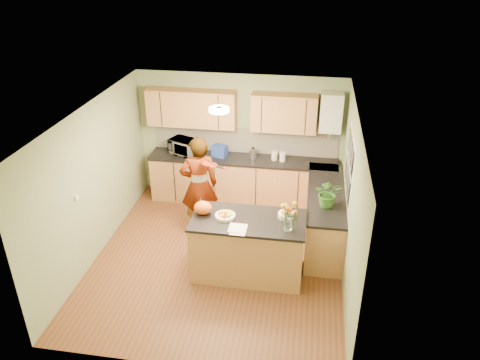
# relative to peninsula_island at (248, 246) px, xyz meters

# --- Properties ---
(floor) EXTENTS (4.50, 4.50, 0.00)m
(floor) POSITION_rel_peninsula_island_xyz_m (-0.53, 0.29, -0.49)
(floor) COLOR brown
(floor) RESTS_ON ground
(ceiling) EXTENTS (4.00, 4.50, 0.02)m
(ceiling) POSITION_rel_peninsula_island_xyz_m (-0.53, 0.29, 2.01)
(ceiling) COLOR white
(ceiling) RESTS_ON wall_back
(wall_back) EXTENTS (4.00, 0.02, 2.50)m
(wall_back) POSITION_rel_peninsula_island_xyz_m (-0.53, 2.54, 0.76)
(wall_back) COLOR gray
(wall_back) RESTS_ON floor
(wall_front) EXTENTS (4.00, 0.02, 2.50)m
(wall_front) POSITION_rel_peninsula_island_xyz_m (-0.53, -1.96, 0.76)
(wall_front) COLOR gray
(wall_front) RESTS_ON floor
(wall_left) EXTENTS (0.02, 4.50, 2.50)m
(wall_left) POSITION_rel_peninsula_island_xyz_m (-2.53, 0.29, 0.76)
(wall_left) COLOR gray
(wall_left) RESTS_ON floor
(wall_right) EXTENTS (0.02, 4.50, 2.50)m
(wall_right) POSITION_rel_peninsula_island_xyz_m (1.47, 0.29, 0.76)
(wall_right) COLOR gray
(wall_right) RESTS_ON floor
(back_counter) EXTENTS (3.64, 0.62, 0.94)m
(back_counter) POSITION_rel_peninsula_island_xyz_m (-0.43, 2.24, -0.02)
(back_counter) COLOR #AF7146
(back_counter) RESTS_ON floor
(right_counter) EXTENTS (0.62, 2.24, 0.94)m
(right_counter) POSITION_rel_peninsula_island_xyz_m (1.17, 1.14, -0.02)
(right_counter) COLOR #AF7146
(right_counter) RESTS_ON floor
(splashback) EXTENTS (3.60, 0.02, 0.52)m
(splashback) POSITION_rel_peninsula_island_xyz_m (-0.43, 2.53, 0.71)
(splashback) COLOR white
(splashback) RESTS_ON back_counter
(upper_cabinets) EXTENTS (3.20, 0.34, 0.70)m
(upper_cabinets) POSITION_rel_peninsula_island_xyz_m (-0.71, 2.37, 1.36)
(upper_cabinets) COLOR #AF7146
(upper_cabinets) RESTS_ON wall_back
(boiler) EXTENTS (0.40, 0.30, 0.86)m
(boiler) POSITION_rel_peninsula_island_xyz_m (1.17, 2.38, 1.40)
(boiler) COLOR white
(boiler) RESTS_ON wall_back
(window_right) EXTENTS (0.01, 1.30, 1.05)m
(window_right) POSITION_rel_peninsula_island_xyz_m (1.46, 0.89, 1.06)
(window_right) COLOR white
(window_right) RESTS_ON wall_right
(light_switch) EXTENTS (0.02, 0.09, 0.09)m
(light_switch) POSITION_rel_peninsula_island_xyz_m (-2.52, -0.31, 0.81)
(light_switch) COLOR white
(light_switch) RESTS_ON wall_left
(ceiling_lamp) EXTENTS (0.30, 0.30, 0.07)m
(ceiling_lamp) POSITION_rel_peninsula_island_xyz_m (-0.53, 0.59, 1.97)
(ceiling_lamp) COLOR #FFEABF
(ceiling_lamp) RESTS_ON ceiling
(peninsula_island) EXTENTS (1.71, 0.88, 0.98)m
(peninsula_island) POSITION_rel_peninsula_island_xyz_m (0.00, 0.00, 0.00)
(peninsula_island) COLOR #AF7146
(peninsula_island) RESTS_ON floor
(fruit_dish) EXTENTS (0.30, 0.30, 0.11)m
(fruit_dish) POSITION_rel_peninsula_island_xyz_m (-0.35, 0.00, 0.53)
(fruit_dish) COLOR beige
(fruit_dish) RESTS_ON peninsula_island
(orange_bowl) EXTENTS (0.25, 0.25, 0.14)m
(orange_bowl) POSITION_rel_peninsula_island_xyz_m (0.55, 0.15, 0.55)
(orange_bowl) COLOR beige
(orange_bowl) RESTS_ON peninsula_island
(flower_vase) EXTENTS (0.27, 0.27, 0.49)m
(flower_vase) POSITION_rel_peninsula_island_xyz_m (0.60, -0.18, 0.82)
(flower_vase) COLOR silver
(flower_vase) RESTS_ON peninsula_island
(orange_bag) EXTENTS (0.33, 0.30, 0.21)m
(orange_bag) POSITION_rel_peninsula_island_xyz_m (-0.70, 0.05, 0.59)
(orange_bag) COLOR #F05C13
(orange_bag) RESTS_ON peninsula_island
(papers) EXTENTS (0.23, 0.31, 0.01)m
(papers) POSITION_rel_peninsula_island_xyz_m (-0.10, -0.30, 0.50)
(papers) COLOR white
(papers) RESTS_ON peninsula_island
(violinist) EXTENTS (0.76, 0.62, 1.80)m
(violinist) POSITION_rel_peninsula_island_xyz_m (-1.02, 1.10, 0.41)
(violinist) COLOR tan
(violinist) RESTS_ON floor
(violin) EXTENTS (0.62, 0.54, 0.16)m
(violin) POSITION_rel_peninsula_island_xyz_m (-0.82, 0.88, 0.94)
(violin) COLOR #500F05
(violin) RESTS_ON violinist
(microwave) EXTENTS (0.65, 0.55, 0.30)m
(microwave) POSITION_rel_peninsula_island_xyz_m (-1.59, 2.27, 0.60)
(microwave) COLOR white
(microwave) RESTS_ON back_counter
(blue_box) EXTENTS (0.32, 0.26, 0.22)m
(blue_box) POSITION_rel_peninsula_island_xyz_m (-0.89, 2.27, 0.56)
(blue_box) COLOR #203B94
(blue_box) RESTS_ON back_counter
(kettle) EXTENTS (0.14, 0.14, 0.27)m
(kettle) POSITION_rel_peninsula_island_xyz_m (-0.23, 2.28, 0.56)
(kettle) COLOR #B2B1B6
(kettle) RESTS_ON back_counter
(jar_cream) EXTENTS (0.13, 0.13, 0.17)m
(jar_cream) POSITION_rel_peninsula_island_xyz_m (0.18, 2.27, 0.53)
(jar_cream) COLOR beige
(jar_cream) RESTS_ON back_counter
(jar_white) EXTENTS (0.13, 0.13, 0.18)m
(jar_white) POSITION_rel_peninsula_island_xyz_m (0.34, 2.23, 0.54)
(jar_white) COLOR white
(jar_white) RESTS_ON back_counter
(potted_plant) EXTENTS (0.43, 0.37, 0.46)m
(potted_plant) POSITION_rel_peninsula_island_xyz_m (1.17, 0.65, 0.68)
(potted_plant) COLOR #346D24
(potted_plant) RESTS_ON right_counter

